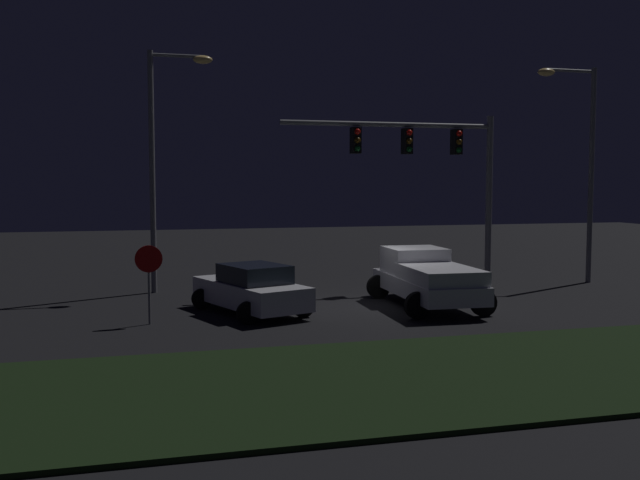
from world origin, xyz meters
TOP-DOWN VIEW (x-y plane):
  - ground_plane at (0.00, 0.00)m, footprint 80.00×80.00m
  - grass_median at (0.00, -8.71)m, footprint 21.67×6.41m
  - pickup_truck at (1.53, -0.61)m, footprint 3.02×5.48m
  - car_sedan at (-4.12, -0.50)m, footprint 3.38×4.75m
  - traffic_signal_gantry at (3.32, 3.15)m, footprint 8.32×0.56m
  - street_lamp_left at (-6.40, 4.54)m, footprint 2.29×0.44m
  - street_lamp_right at (9.51, 2.79)m, footprint 2.56×0.44m
  - stop_sign at (-7.17, -1.46)m, footprint 0.76×0.08m

SIDE VIEW (x-z plane):
  - ground_plane at x=0.00m, z-range 0.00..0.00m
  - grass_median at x=0.00m, z-range 0.00..0.10m
  - car_sedan at x=-4.12m, z-range -0.02..1.49m
  - pickup_truck at x=1.53m, z-range 0.10..1.90m
  - stop_sign at x=-7.17m, z-range 0.45..2.68m
  - traffic_signal_gantry at x=3.32m, z-range 1.65..8.15m
  - street_lamp_right at x=9.51m, z-range 1.07..9.50m
  - street_lamp_left at x=-6.40m, z-range 1.05..9.67m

